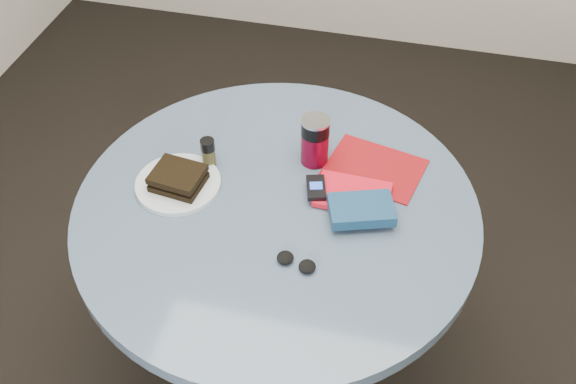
% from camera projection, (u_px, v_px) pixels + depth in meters
% --- Properties ---
extents(ground, '(4.00, 4.00, 0.00)m').
position_uv_depth(ground, '(279.00, 359.00, 2.12)').
color(ground, black).
rests_on(ground, ground).
extents(table, '(1.00, 1.00, 0.75)m').
position_uv_depth(table, '(277.00, 246.00, 1.70)').
color(table, black).
rests_on(table, ground).
extents(plate, '(0.22, 0.22, 0.01)m').
position_uv_depth(plate, '(178.00, 184.00, 1.62)').
color(plate, silver).
rests_on(plate, table).
extents(sandwich, '(0.13, 0.12, 0.04)m').
position_uv_depth(sandwich, '(178.00, 178.00, 1.59)').
color(sandwich, black).
rests_on(sandwich, plate).
extents(soda_can, '(0.07, 0.07, 0.14)m').
position_uv_depth(soda_can, '(315.00, 141.00, 1.64)').
color(soda_can, '#5F041B').
rests_on(soda_can, table).
extents(pepper_grinder, '(0.04, 0.04, 0.08)m').
position_uv_depth(pepper_grinder, '(208.00, 153.00, 1.65)').
color(pepper_grinder, '#433D1C').
rests_on(pepper_grinder, table).
extents(magazine, '(0.27, 0.23, 0.00)m').
position_uv_depth(magazine, '(374.00, 168.00, 1.66)').
color(magazine, maroon).
rests_on(magazine, table).
extents(red_book, '(0.18, 0.13, 0.02)m').
position_uv_depth(red_book, '(353.00, 194.00, 1.58)').
color(red_book, red).
rests_on(red_book, magazine).
extents(novel, '(0.18, 0.14, 0.03)m').
position_uv_depth(novel, '(361.00, 210.00, 1.52)').
color(novel, navy).
rests_on(novel, red_book).
extents(mp3_player, '(0.07, 0.09, 0.01)m').
position_uv_depth(mp3_player, '(316.00, 188.00, 1.58)').
color(mp3_player, black).
rests_on(mp3_player, red_book).
extents(headphones, '(0.10, 0.06, 0.02)m').
position_uv_depth(headphones, '(296.00, 262.00, 1.44)').
color(headphones, black).
rests_on(headphones, table).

